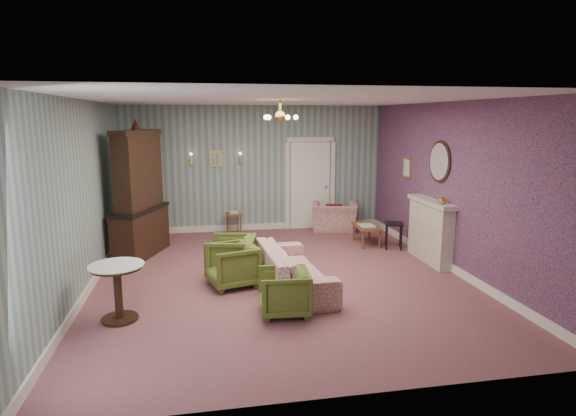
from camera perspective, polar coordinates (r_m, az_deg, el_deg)
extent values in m
plane|color=#844C52|center=(8.01, -0.89, -8.33)|extent=(7.00, 7.00, 0.00)
plane|color=white|center=(7.57, -0.96, 12.87)|extent=(7.00, 7.00, 0.00)
plane|color=slate|center=(11.10, -3.96, 4.71)|extent=(6.00, 0.00, 6.00)
plane|color=slate|center=(4.32, 6.89, -5.13)|extent=(6.00, 0.00, 6.00)
plane|color=slate|center=(7.75, -23.36, 1.18)|extent=(0.00, 7.00, 7.00)
plane|color=slate|center=(8.67, 19.03, 2.42)|extent=(0.00, 7.00, 7.00)
plane|color=#A85475|center=(8.67, 18.94, 2.42)|extent=(0.00, 7.00, 7.00)
imported|color=#536021|center=(6.50, -0.49, -9.81)|extent=(0.66, 0.70, 0.68)
imported|color=#536021|center=(7.59, -6.77, -6.60)|extent=(0.84, 0.87, 0.74)
imported|color=#536021|center=(8.00, -6.78, -5.58)|extent=(0.83, 0.87, 0.76)
imported|color=#943C4A|center=(7.43, 0.56, -6.42)|extent=(0.77, 2.22, 0.85)
imported|color=#943C4A|center=(11.15, 5.59, -0.48)|extent=(1.17, 0.91, 0.90)
imported|color=gold|center=(8.63, 18.02, 0.98)|extent=(0.15, 0.15, 0.15)
cube|color=maroon|center=(10.99, 5.56, -0.50)|extent=(0.41, 0.28, 0.39)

